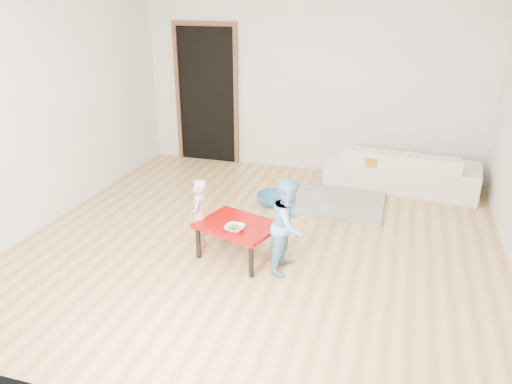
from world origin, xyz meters
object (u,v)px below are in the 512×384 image
at_px(sofa, 402,168).
at_px(child_blue, 289,225).
at_px(child_pink, 199,216).
at_px(bowl, 235,228).
at_px(basin, 273,199).
at_px(red_table, 238,240).

height_order(sofa, child_blue, child_blue).
height_order(sofa, child_pink, child_pink).
bearing_deg(child_pink, bowl, 56.58).
relative_size(child_blue, basin, 2.20).
bearing_deg(basin, sofa, 34.05).
distance_m(sofa, child_pink, 3.11).
bearing_deg(sofa, red_table, 64.11).
bearing_deg(red_table, basin, 90.70).
bearing_deg(bowl, child_blue, 9.95).
xyz_separation_m(red_table, basin, (-0.02, 1.43, -0.12)).
distance_m(sofa, child_blue, 2.71).
xyz_separation_m(sofa, child_blue, (-0.97, -2.52, 0.17)).
xyz_separation_m(child_blue, basin, (-0.55, 1.49, -0.40)).
xyz_separation_m(red_table, child_blue, (0.53, -0.06, 0.27)).
xyz_separation_m(sofa, bowl, (-1.49, -2.61, 0.11)).
bearing_deg(sofa, basin, 39.66).
bearing_deg(bowl, child_pink, 158.68).
xyz_separation_m(red_table, bowl, (0.02, -0.15, 0.21)).
bearing_deg(child_pink, basin, 151.65).
height_order(sofa, bowl, sofa).
bearing_deg(child_blue, basin, 28.54).
relative_size(red_table, basin, 1.80).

